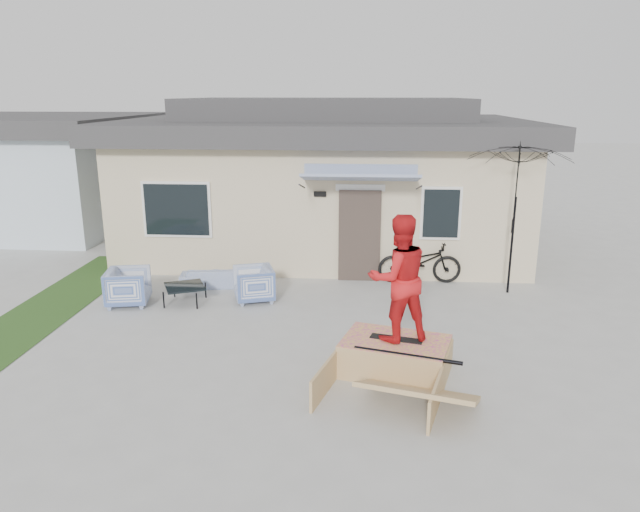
# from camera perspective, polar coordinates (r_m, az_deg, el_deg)

# --- Properties ---
(ground) EXTENTS (90.00, 90.00, 0.00)m
(ground) POSITION_cam_1_polar(r_m,az_deg,el_deg) (9.56, -2.64, -10.40)
(ground) COLOR #A2A29F
(ground) RESTS_ON ground
(grass_strip) EXTENTS (1.40, 8.00, 0.01)m
(grass_strip) POSITION_cam_1_polar(r_m,az_deg,el_deg) (12.95, -25.08, -4.81)
(grass_strip) COLOR #224218
(grass_strip) RESTS_ON ground
(house) EXTENTS (10.80, 8.49, 4.10)m
(house) POSITION_cam_1_polar(r_m,az_deg,el_deg) (16.71, 0.56, 7.82)
(house) COLOR beige
(house) RESTS_ON ground
(neighbor_house) EXTENTS (8.60, 7.60, 3.50)m
(neighbor_house) POSITION_cam_1_polar(r_m,az_deg,el_deg) (21.98, -27.79, 7.50)
(neighbor_house) COLOR silver
(neighbor_house) RESTS_ON ground
(loveseat) EXTENTS (1.49, 0.61, 0.57)m
(loveseat) POSITION_cam_1_polar(r_m,az_deg,el_deg) (13.34, -10.30, -1.72)
(loveseat) COLOR #3B58A1
(loveseat) RESTS_ON ground
(armchair_left) EXTENTS (0.89, 0.93, 0.83)m
(armchair_left) POSITION_cam_1_polar(r_m,az_deg,el_deg) (12.56, -18.12, -2.70)
(armchair_left) COLOR #3B58A1
(armchair_left) RESTS_ON ground
(armchair_right) EXTENTS (0.93, 0.96, 0.80)m
(armchair_right) POSITION_cam_1_polar(r_m,az_deg,el_deg) (12.25, -6.46, -2.56)
(armchair_right) COLOR #3B58A1
(armchair_right) RESTS_ON ground
(coffee_table) EXTENTS (1.00, 1.00, 0.37)m
(coffee_table) POSITION_cam_1_polar(r_m,az_deg,el_deg) (12.42, -12.96, -3.63)
(coffee_table) COLOR black
(coffee_table) RESTS_ON ground
(bicycle) EXTENTS (1.91, 0.75, 1.20)m
(bicycle) POSITION_cam_1_polar(r_m,az_deg,el_deg) (13.48, 9.66, -0.10)
(bicycle) COLOR black
(bicycle) RESTS_ON ground
(patio_umbrella) EXTENTS (2.36, 2.21, 2.20)m
(patio_umbrella) POSITION_cam_1_polar(r_m,az_deg,el_deg) (12.99, 18.35, 3.95)
(patio_umbrella) COLOR black
(patio_umbrella) RESTS_ON ground
(skate_ramp) EXTENTS (2.09, 2.45, 0.53)m
(skate_ramp) POSITION_cam_1_polar(r_m,az_deg,el_deg) (9.24, 7.28, -9.67)
(skate_ramp) COLOR tan
(skate_ramp) RESTS_ON ground
(skateboard) EXTENTS (0.83, 0.40, 0.05)m
(skateboard) POSITION_cam_1_polar(r_m,az_deg,el_deg) (9.17, 7.42, -7.90)
(skateboard) COLOR black
(skateboard) RESTS_ON skate_ramp
(skater) EXTENTS (1.14, 1.00, 1.94)m
(skater) POSITION_cam_1_polar(r_m,az_deg,el_deg) (8.82, 7.64, -1.95)
(skater) COLOR red
(skater) RESTS_ON skateboard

